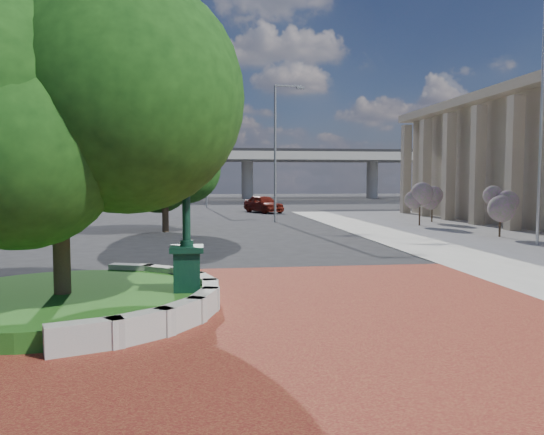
{
  "coord_description": "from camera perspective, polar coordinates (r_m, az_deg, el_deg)",
  "views": [
    {
      "loc": [
        -1.96,
        -11.92,
        2.86
      ],
      "look_at": [
        -0.19,
        1.5,
        1.91
      ],
      "focal_mm": 35.0,
      "sensor_mm": 36.0,
      "label": 1
    }
  ],
  "objects": [
    {
      "name": "ground",
      "position": [
        12.41,
        1.79,
        -9.32
      ],
      "size": [
        200.0,
        200.0,
        0.0
      ],
      "primitive_type": "plane",
      "color": "black",
      "rests_on": "ground"
    },
    {
      "name": "plaza",
      "position": [
        11.45,
        2.62,
        -10.36
      ],
      "size": [
        12.0,
        12.0,
        0.04
      ],
      "primitive_type": "cube",
      "color": "maroon",
      "rests_on": "ground"
    },
    {
      "name": "planter_wall",
      "position": [
        12.22,
        -10.97,
        -8.31
      ],
      "size": [
        2.96,
        6.77,
        0.54
      ],
      "color": "#9E9B93",
      "rests_on": "ground"
    },
    {
      "name": "grass_bed",
      "position": [
        12.58,
        -21.56,
        -8.48
      ],
      "size": [
        6.1,
        6.1,
        0.4
      ],
      "primitive_type": "cylinder",
      "color": "#224A15",
      "rests_on": "ground"
    },
    {
      "name": "overpass",
      "position": [
        82.02,
        -6.34,
        6.56
      ],
      "size": [
        90.0,
        12.0,
        7.5
      ],
      "color": "#9E9B93",
      "rests_on": "ground"
    },
    {
      "name": "tree_planter",
      "position": [
        12.33,
        -21.99,
        7.74
      ],
      "size": [
        5.2,
        5.2,
        6.33
      ],
      "color": "#38281C",
      "rests_on": "ground"
    },
    {
      "name": "tree_street",
      "position": [
        29.99,
        -11.46,
        4.65
      ],
      "size": [
        4.4,
        4.4,
        5.45
      ],
      "color": "#38281C",
      "rests_on": "ground"
    },
    {
      "name": "post_clock",
      "position": [
        11.86,
        -9.23,
        3.35
      ],
      "size": [
        1.05,
        1.05,
        4.98
      ],
      "color": "black",
      "rests_on": "ground"
    },
    {
      "name": "parked_car",
      "position": [
        47.26,
        -0.93,
        1.49
      ],
      "size": [
        3.61,
        4.96,
        1.57
      ],
      "primitive_type": "imported",
      "rotation": [
        0.0,
        0.0,
        0.43
      ],
      "color": "#60160D",
      "rests_on": "ground"
    },
    {
      "name": "flagpole_a",
      "position": [
        25.99,
        27.01,
        9.86
      ],
      "size": [
        1.7,
        0.55,
        11.13
      ],
      "color": "silver",
      "rests_on": "ground"
    },
    {
      "name": "street_lamp_near",
      "position": [
        36.54,
        0.69,
        8.12
      ],
      "size": [
        2.1,
        0.3,
        9.35
      ],
      "color": "slate",
      "rests_on": "ground"
    },
    {
      "name": "street_lamp_far",
      "position": [
        56.36,
        -6.87,
        6.95
      ],
      "size": [
        2.12,
        0.96,
        9.87
      ],
      "color": "slate",
      "rests_on": "ground"
    },
    {
      "name": "shrub_near",
      "position": [
        28.8,
        23.35,
        1.16
      ],
      "size": [
        1.2,
        1.2,
        2.2
      ],
      "color": "#38281C",
      "rests_on": "ground"
    },
    {
      "name": "shrub_mid",
      "position": [
        34.41,
        15.61,
        1.75
      ],
      "size": [
        1.2,
        1.2,
        2.2
      ],
      "color": "#38281C",
      "rests_on": "ground"
    },
    {
      "name": "shrub_far",
      "position": [
        37.61,
        16.85,
        1.91
      ],
      "size": [
        1.2,
        1.2,
        2.2
      ],
      "color": "#38281C",
      "rests_on": "ground"
    }
  ]
}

